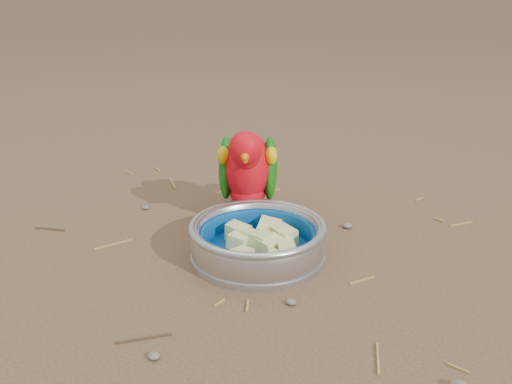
% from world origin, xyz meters
% --- Properties ---
extents(ground, '(60.00, 60.00, 0.00)m').
position_xyz_m(ground, '(0.00, 0.00, 0.00)').
color(ground, brown).
extents(food_bowl, '(0.21, 0.21, 0.02)m').
position_xyz_m(food_bowl, '(0.03, 0.09, 0.01)').
color(food_bowl, '#B2B2BA').
rests_on(food_bowl, ground).
extents(bowl_wall, '(0.21, 0.21, 0.04)m').
position_xyz_m(bowl_wall, '(0.03, 0.09, 0.04)').
color(bowl_wall, '#B2B2BA').
rests_on(bowl_wall, food_bowl).
extents(fruit_wedges, '(0.13, 0.13, 0.03)m').
position_xyz_m(fruit_wedges, '(0.03, 0.09, 0.03)').
color(fruit_wedges, '#E7E592').
rests_on(fruit_wedges, food_bowl).
extents(lory_parrot, '(0.16, 0.24, 0.18)m').
position_xyz_m(lory_parrot, '(-0.03, 0.22, 0.09)').
color(lory_parrot, red).
rests_on(lory_parrot, ground).
extents(ground_debris, '(0.90, 0.80, 0.01)m').
position_xyz_m(ground_debris, '(-0.01, 0.07, 0.00)').
color(ground_debris, olive).
rests_on(ground_debris, ground).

